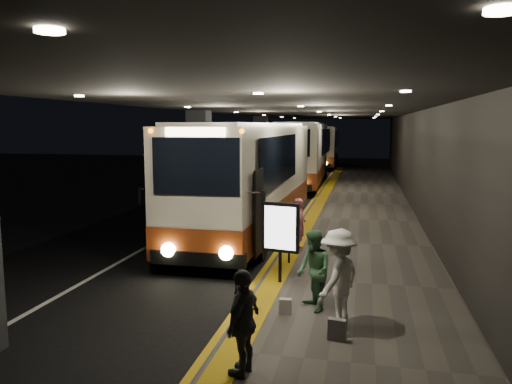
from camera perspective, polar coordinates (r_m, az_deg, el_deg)
The scene contains 19 objects.
ground at distance 15.98m, azimuth -5.86°, elevation -6.25°, with size 90.00×90.00×0.00m, color black.
lane_line_white at distance 21.18m, azimuth -6.30°, elevation -2.81°, with size 0.12×50.00×0.01m, color silver.
kerb_stripe_yellow at distance 20.26m, azimuth 4.92°, elevation -3.27°, with size 0.18×50.00×0.01m, color gold.
sidewalk at distance 20.09m, azimuth 11.74°, elevation -3.29°, with size 4.50×50.00×0.15m, color #514C44.
tactile_strip at distance 20.18m, azimuth 6.34°, elevation -2.89°, with size 0.50×50.00×0.01m, color gold.
terminal_wall at distance 19.88m, azimuth 18.49°, elevation 4.86°, with size 0.10×50.00×6.00m, color black.
support_columns at distance 19.86m, azimuth -6.48°, elevation 2.89°, with size 0.80×24.80×4.40m.
canopy at distance 19.90m, azimuth 5.51°, elevation 9.83°, with size 9.00×50.00×0.40m, color black.
coach_main at distance 17.92m, azimuth -0.59°, elevation 1.20°, with size 2.72×12.21×3.79m.
coach_second at distance 32.33m, azimuth 5.35°, elevation 4.12°, with size 2.99×12.47×3.90m.
coach_third at distance 47.19m, azimuth 7.63°, elevation 5.03°, with size 2.84×11.67×3.64m.
passenger_boarding at distance 14.87m, azimuth 5.01°, elevation -3.66°, with size 0.56×0.37×1.54m, color #C25A71.
passenger_waiting_green at distance 10.07m, azimuth 6.60°, elevation -8.91°, with size 0.79×0.49×1.63m, color #36623D.
passenger_waiting_white at distance 9.33m, azimuth 9.39°, elevation -9.70°, with size 1.18×0.55×1.82m, color silver.
passenger_waiting_grey at distance 7.58m, azimuth -1.45°, elevation -14.63°, with size 0.94×0.48×1.60m, color #424347.
bag_polka at distance 9.00m, azimuth 9.25°, elevation -15.26°, with size 0.31×0.13×0.37m, color black.
bag_plain at distance 10.05m, azimuth 3.38°, elevation -12.90°, with size 0.24×0.14×0.30m, color beige.
info_sign at distance 11.62m, azimuth 2.79°, elevation -4.25°, with size 0.90×0.28×1.90m.
stanchion_post at distance 13.43m, azimuth 3.80°, elevation -6.03°, with size 0.05×0.05×1.01m, color black.
Camera 1 is at (4.85, -14.74, 3.82)m, focal length 35.00 mm.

